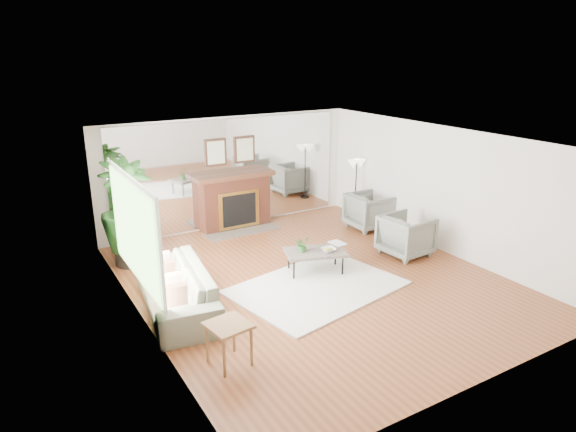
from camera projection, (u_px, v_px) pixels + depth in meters
ground at (315, 280)px, 9.10m from camera, size 7.00×7.00×0.00m
wall_left at (140, 246)px, 7.26m from camera, size 0.02×7.00×2.50m
wall_right at (441, 189)px, 10.17m from camera, size 0.02×7.00×2.50m
wall_back at (230, 172)px, 11.57m from camera, size 6.00×0.02×2.50m
mirror_panel at (230, 173)px, 11.55m from camera, size 5.40×0.04×2.40m
window_panel at (134, 231)px, 7.57m from camera, size 0.04×2.40×1.50m
fireplace at (235, 200)px, 11.56m from camera, size 1.85×0.83×2.05m
area_rug at (317, 287)px, 8.79m from camera, size 3.08×2.46×0.03m
coffee_table at (316, 253)px, 9.28m from camera, size 1.22×0.95×0.43m
sofa at (176, 288)px, 8.01m from camera, size 1.24×2.47×0.69m
armchair_back at (369, 211)px, 11.63m from camera, size 0.92×0.89×0.81m
armchair_front at (406, 235)px, 10.11m from camera, size 0.96×0.93×0.81m
side_table at (229, 330)px, 6.54m from camera, size 0.58×0.58×0.58m
potted_ficus at (126, 209)px, 9.46m from camera, size 1.20×1.20×2.04m
floor_lamp at (356, 169)px, 11.94m from camera, size 0.48×0.26×1.46m
tabletop_plant at (302, 244)px, 9.20m from camera, size 0.29×0.27×0.28m
fruit_bowl at (328, 250)px, 9.23m from camera, size 0.27×0.27×0.06m
book at (333, 245)px, 9.53m from camera, size 0.26×0.33×0.02m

